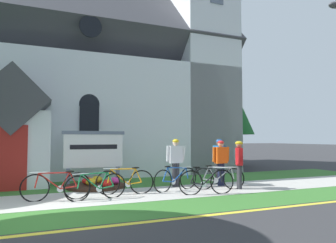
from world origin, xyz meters
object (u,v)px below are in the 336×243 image
bicycle_white (218,178)px  bicycle_green (125,181)px  bicycle_blue (96,186)px  cyclist_in_yellow_jersey (239,161)px  church_sign (94,150)px  roadside_conifer (224,99)px  bicycle_black (176,179)px  cyclist_in_orange_jersey (219,158)px  bicycle_yellow (206,181)px  cyclist_in_green_jersey (221,160)px  cyclist_in_white_jersey (176,159)px  bicycle_orange (57,186)px

bicycle_white → bicycle_green: bearing=174.2°
bicycle_blue → cyclist_in_yellow_jersey: cyclist_in_yellow_jersey is taller
church_sign → roadside_conifer: roadside_conifer is taller
bicycle_white → bicycle_black: bearing=167.7°
bicycle_black → cyclist_in_orange_jersey: size_ratio=1.05×
bicycle_white → bicycle_yellow: bearing=-141.4°
bicycle_yellow → cyclist_in_orange_jersey: 2.18m
cyclist_in_orange_jersey → cyclist_in_green_jersey: bearing=-113.1°
bicycle_black → cyclist_in_green_jersey: bearing=8.8°
cyclist_in_green_jersey → bicycle_yellow: bearing=-136.0°
cyclist_in_green_jersey → church_sign: bearing=156.4°
bicycle_black → bicycle_blue: size_ratio=1.01×
bicycle_blue → cyclist_in_white_jersey: 3.19m
bicycle_blue → cyclist_in_white_jersey: cyclist_in_white_jersey is taller
bicycle_green → cyclist_in_yellow_jersey: cyclist_in_yellow_jersey is taller
cyclist_in_white_jersey → cyclist_in_green_jersey: cyclist_in_white_jersey is taller
church_sign → bicycle_green: size_ratio=1.29×
bicycle_green → bicycle_white: (3.05, -0.31, -0.01)m
bicycle_black → bicycle_green: bicycle_black is taller
cyclist_in_orange_jersey → bicycle_blue: bearing=-166.7°
bicycle_yellow → cyclist_in_white_jersey: size_ratio=1.04×
church_sign → bicycle_black: (2.27, -2.10, -0.87)m
bicycle_green → bicycle_yellow: size_ratio=0.99×
bicycle_white → cyclist_in_white_jersey: bearing=137.2°
bicycle_green → bicycle_yellow: bicycle_yellow is taller
cyclist_in_yellow_jersey → cyclist_in_white_jersey: size_ratio=0.96×
bicycle_yellow → bicycle_black: bearing=121.2°
church_sign → cyclist_in_white_jersey: bearing=-28.5°
cyclist_in_orange_jersey → cyclist_in_white_jersey: 1.70m
cyclist_in_yellow_jersey → cyclist_in_green_jersey: (-0.22, 0.77, 0.01)m
bicycle_orange → bicycle_white: 5.00m
church_sign → cyclist_in_yellow_jersey: (4.36, -2.59, -0.33)m
bicycle_green → roadside_conifer: bearing=41.7°
church_sign → bicycle_blue: (-0.31, -2.59, -0.87)m
church_sign → bicycle_black: 3.21m
cyclist_in_yellow_jersey → roadside_conifer: (4.34, 7.71, 3.18)m
cyclist_in_yellow_jersey → church_sign: bearing=149.3°
church_sign → bicycle_blue: 2.76m
bicycle_black → roadside_conifer: (6.43, 7.22, 3.71)m
bicycle_orange → cyclist_in_green_jersey: bearing=5.1°
bicycle_yellow → cyclist_in_green_jersey: (1.29, 1.25, 0.54)m
cyclist_in_white_jersey → bicycle_yellow: bearing=-80.7°
bicycle_black → bicycle_blue: bearing=-169.2°
cyclist_in_orange_jersey → roadside_conifer: bearing=56.2°
bicycle_black → bicycle_yellow: (0.58, -0.96, 0.01)m
cyclist_in_green_jersey → bicycle_orange: bearing=-174.9°
bicycle_black → bicycle_green: 1.65m
bicycle_green → cyclist_in_orange_jersey: 3.75m
cyclist_in_orange_jersey → bicycle_green: bearing=-170.9°
bicycle_white → cyclist_in_white_jersey: size_ratio=0.99×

